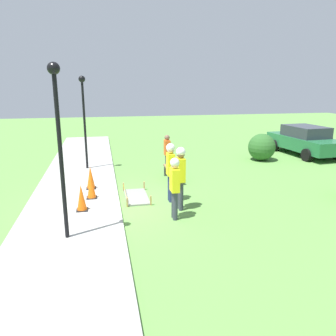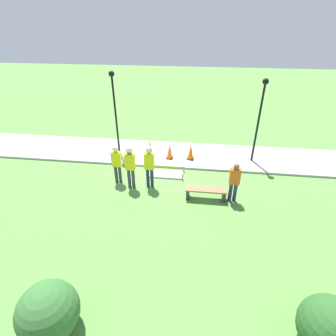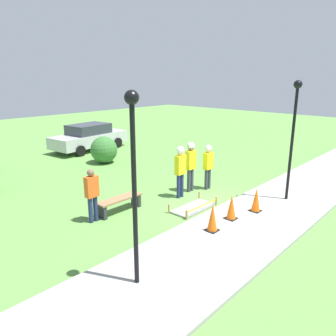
# 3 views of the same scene
# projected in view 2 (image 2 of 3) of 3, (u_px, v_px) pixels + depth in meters

# --- Properties ---
(ground_plane) EXTENTS (60.00, 60.00, 0.00)m
(ground_plane) POSITION_uv_depth(u_px,v_px,m) (154.00, 167.00, 12.82)
(ground_plane) COLOR #5B8E42
(sidewalk) EXTENTS (28.00, 2.89, 0.10)m
(sidewalk) POSITION_uv_depth(u_px,v_px,m) (159.00, 153.00, 14.04)
(sidewalk) COLOR #9E9E99
(sidewalk) RESTS_ON ground_plane
(wet_concrete_patch) EXTENTS (1.67, 0.80, 0.31)m
(wet_concrete_patch) POSITION_uv_depth(u_px,v_px,m) (166.00, 174.00, 12.22)
(wet_concrete_patch) COLOR gray
(wet_concrete_patch) RESTS_ON ground_plane
(traffic_cone_near_patch) EXTENTS (0.34, 0.34, 0.81)m
(traffic_cone_near_patch) POSITION_uv_depth(u_px,v_px,m) (191.00, 152.00, 13.18)
(traffic_cone_near_patch) COLOR black
(traffic_cone_near_patch) RESTS_ON sidewalk
(traffic_cone_far_patch) EXTENTS (0.34, 0.34, 0.78)m
(traffic_cone_far_patch) POSITION_uv_depth(u_px,v_px,m) (170.00, 151.00, 13.27)
(traffic_cone_far_patch) COLOR black
(traffic_cone_far_patch) RESTS_ON sidewalk
(traffic_cone_sidewalk_edge) EXTENTS (0.34, 0.34, 0.79)m
(traffic_cone_sidewalk_edge) POSITION_uv_depth(u_px,v_px,m) (150.00, 148.00, 13.60)
(traffic_cone_sidewalk_edge) COLOR black
(traffic_cone_sidewalk_edge) RESTS_ON sidewalk
(park_bench) EXTENTS (1.64, 0.44, 0.49)m
(park_bench) POSITION_uv_depth(u_px,v_px,m) (206.00, 192.00, 10.45)
(park_bench) COLOR #2D2D33
(park_bench) RESTS_ON ground_plane
(worker_supervisor) EXTENTS (0.40, 0.28, 1.95)m
(worker_supervisor) POSITION_uv_depth(u_px,v_px,m) (130.00, 163.00, 10.74)
(worker_supervisor) COLOR #383D47
(worker_supervisor) RESTS_ON ground_plane
(worker_assistant) EXTENTS (0.40, 0.26, 1.79)m
(worker_assistant) POSITION_uv_depth(u_px,v_px,m) (117.00, 161.00, 11.16)
(worker_assistant) COLOR #383D47
(worker_assistant) RESTS_ON ground_plane
(worker_trainee) EXTENTS (0.40, 0.28, 1.94)m
(worker_trainee) POSITION_uv_depth(u_px,v_px,m) (149.00, 163.00, 10.79)
(worker_trainee) COLOR navy
(worker_trainee) RESTS_ON ground_plane
(bystander_in_orange_shirt) EXTENTS (0.40, 0.22, 1.68)m
(bystander_in_orange_shirt) POSITION_uv_depth(u_px,v_px,m) (234.00, 181.00, 10.04)
(bystander_in_orange_shirt) COLOR navy
(bystander_in_orange_shirt) RESTS_ON ground_plane
(lamppost_near) EXTENTS (0.28, 0.28, 4.12)m
(lamppost_near) POSITION_uv_depth(u_px,v_px,m) (114.00, 102.00, 12.87)
(lamppost_near) COLOR black
(lamppost_near) RESTS_ON sidewalk
(lamppost_far) EXTENTS (0.28, 0.28, 4.01)m
(lamppost_far) POSITION_uv_depth(u_px,v_px,m) (260.00, 110.00, 11.95)
(lamppost_far) COLOR black
(lamppost_far) RESTS_ON sidewalk
(shrub_rounded_near) EXTENTS (1.36, 1.36, 1.36)m
(shrub_rounded_near) POSITION_uv_depth(u_px,v_px,m) (330.00, 328.00, 5.56)
(shrub_rounded_near) COLOR #2D6028
(shrub_rounded_near) RESTS_ON ground_plane
(shrub_rounded_mid) EXTENTS (1.38, 1.38, 1.38)m
(shrub_rounded_mid) POSITION_uv_depth(u_px,v_px,m) (48.00, 312.00, 5.85)
(shrub_rounded_mid) COLOR #387033
(shrub_rounded_mid) RESTS_ON ground_plane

